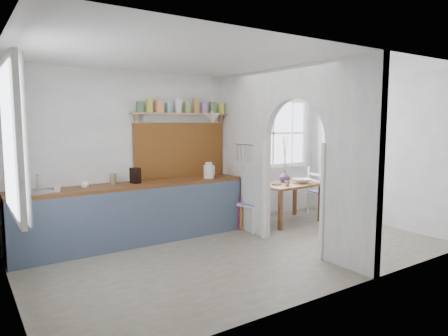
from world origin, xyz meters
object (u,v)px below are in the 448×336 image
chair_left (252,203)px  vase (285,176)px  dining_table (288,203)px  kettle (209,170)px  chair_right (323,192)px

chair_left → vase: (0.94, 0.24, 0.36)m
dining_table → chair_left: size_ratio=1.23×
dining_table → chair_left: bearing=-178.1°
dining_table → kettle: (-1.55, 0.23, 0.68)m
kettle → dining_table: bearing=14.4°
chair_right → vase: size_ratio=4.47×
chair_left → vase: 1.04m
chair_right → vase: bearing=87.6°
chair_right → kettle: 2.50m
dining_table → vase: size_ratio=5.34×
dining_table → chair_left: chair_left is taller
chair_left → kettle: (-0.67, 0.30, 0.57)m
dining_table → vase: vase is taller
dining_table → chair_left: (-0.88, -0.07, 0.11)m
chair_left → chair_right: size_ratio=0.97×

